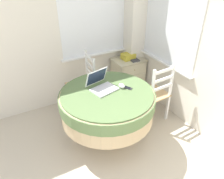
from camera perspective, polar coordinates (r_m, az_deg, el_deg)
The scene contains 10 objects.
corner_room_shell at distance 2.61m, azimuth 2.50°, elevation 11.18°, with size 4.63×4.92×2.55m.
round_dining_table at distance 2.73m, azimuth -1.26°, elevation -3.64°, with size 1.18×1.18×0.78m.
laptop at distance 2.70m, azimuth -2.77°, elevation 1.20°, with size 0.37×0.36×0.23m.
computer_mouse at distance 2.72m, azimuth 2.55°, elevation 0.98°, with size 0.07×0.10×0.05m.
cell_phone at distance 2.73m, azimuth 4.10°, elevation 0.44°, with size 0.10×0.12×0.01m.
dining_chair_near_back_window at distance 3.47m, azimuth -7.50°, elevation 1.19°, with size 0.43×0.43×0.94m.
dining_chair_near_right_window at distance 3.28m, azimuth 11.01°, elevation -1.12°, with size 0.43×0.43×0.94m.
corner_cabinet at distance 3.99m, azimuth 4.18°, elevation 3.66°, with size 0.54×0.42×0.64m.
storage_box at distance 3.84m, azimuth 4.26°, elevation 8.63°, with size 0.21×0.17×0.10m.
book_on_cabinet at distance 3.83m, azimuth 5.51°, elevation 7.91°, with size 0.14×0.23×0.02m.
Camera 1 is at (0.14, -0.12, 2.19)m, focal length 35.00 mm.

